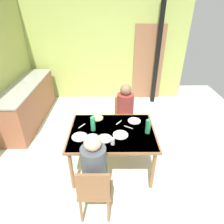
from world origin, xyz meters
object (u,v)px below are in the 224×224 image
object	(u,v)px
dining_table	(112,135)
chair_near_diner	(94,189)
chair_far_diner	(124,116)
person_near_diner	(94,164)
water_bottle_green_far	(148,126)
person_far_diner	(125,107)
kitchen_counter	(28,103)
water_bottle_green_near	(93,123)

from	to	relation	value
dining_table	chair_near_diner	size ratio (longest dim) A/B	1.51
chair_near_diner	chair_far_diner	bearing A→B (deg)	74.55
person_near_diner	water_bottle_green_far	bearing A→B (deg)	41.53
person_far_diner	chair_near_diner	bearing A→B (deg)	73.27
kitchen_counter	water_bottle_green_far	xyz separation A→B (m)	(2.46, -1.57, 0.42)
dining_table	person_near_diner	size ratio (longest dim) A/B	1.71
person_far_diner	dining_table	bearing A→B (deg)	70.82
water_bottle_green_near	water_bottle_green_far	size ratio (longest dim) A/B	1.03
kitchen_counter	person_near_diner	xyz separation A→B (m)	(1.71, -2.24, 0.33)
chair_far_diner	person_far_diner	xyz separation A→B (m)	(-0.00, -0.14, 0.28)
water_bottle_green_far	chair_near_diner	bearing A→B (deg)	-133.16
kitchen_counter	chair_far_diner	distance (m)	2.28
kitchen_counter	chair_near_diner	size ratio (longest dim) A/B	2.53
water_bottle_green_near	person_far_diner	bearing A→B (deg)	51.80
chair_near_diner	dining_table	bearing A→B (deg)	75.38
kitchen_counter	chair_near_diner	world-z (taller)	kitchen_counter
person_near_diner	kitchen_counter	bearing A→B (deg)	127.33
dining_table	water_bottle_green_far	size ratio (longest dim) A/B	5.12
chair_near_diner	kitchen_counter	bearing A→B (deg)	125.71
kitchen_counter	water_bottle_green_far	bearing A→B (deg)	-32.56
kitchen_counter	person_far_diner	world-z (taller)	person_far_diner
person_far_diner	water_bottle_green_far	size ratio (longest dim) A/B	3.00
chair_far_diner	water_bottle_green_far	world-z (taller)	water_bottle_green_far
kitchen_counter	chair_far_diner	bearing A→B (deg)	-17.38
kitchen_counter	water_bottle_green_far	distance (m)	2.95
chair_far_diner	water_bottle_green_far	xyz separation A→B (m)	(0.29, -0.89, 0.37)
kitchen_counter	person_far_diner	size ratio (longest dim) A/B	2.86
kitchen_counter	chair_far_diner	xyz separation A→B (m)	(2.18, -0.68, 0.05)
person_far_diner	water_bottle_green_far	distance (m)	0.81
kitchen_counter	dining_table	xyz separation A→B (m)	(1.93, -1.53, 0.23)
person_far_diner	water_bottle_green_near	world-z (taller)	person_far_diner
chair_near_diner	water_bottle_green_far	size ratio (longest dim) A/B	3.38
person_far_diner	water_bottle_green_near	bearing A→B (deg)	51.80
chair_far_diner	person_far_diner	bearing A→B (deg)	90.00
chair_near_diner	person_far_diner	world-z (taller)	person_far_diner
chair_near_diner	person_far_diner	distance (m)	1.65
dining_table	chair_near_diner	bearing A→B (deg)	-104.62
chair_near_diner	person_near_diner	distance (m)	0.31
water_bottle_green_near	chair_near_diner	bearing A→B (deg)	-85.53
water_bottle_green_far	person_near_diner	bearing A→B (deg)	-138.47
water_bottle_green_far	water_bottle_green_near	bearing A→B (deg)	174.96
kitchen_counter	water_bottle_green_far	size ratio (longest dim) A/B	8.57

